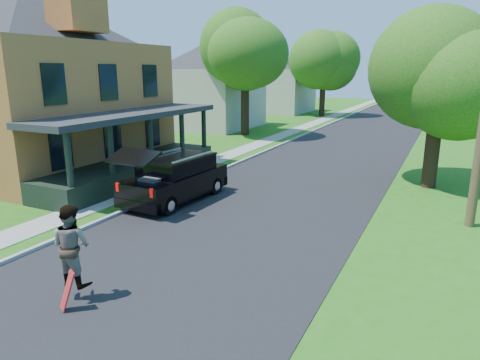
% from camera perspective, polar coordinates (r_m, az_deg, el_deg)
% --- Properties ---
extents(ground, '(140.00, 140.00, 0.00)m').
position_cam_1_polar(ground, '(12.02, -6.97, -9.94)').
color(ground, '#245C12').
rests_on(ground, ground).
extents(street, '(8.00, 120.00, 0.02)m').
position_cam_1_polar(street, '(30.15, 14.28, 4.58)').
color(street, black).
rests_on(street, ground).
extents(curb, '(0.15, 120.00, 0.12)m').
position_cam_1_polar(curb, '(31.22, 6.99, 5.25)').
color(curb, gray).
rests_on(curb, ground).
extents(sidewalk, '(1.30, 120.00, 0.03)m').
position_cam_1_polar(sidewalk, '(31.75, 4.34, 5.47)').
color(sidewalk, gray).
rests_on(sidewalk, ground).
extents(front_walk, '(6.50, 1.20, 0.03)m').
position_cam_1_polar(front_walk, '(22.27, -19.14, 0.83)').
color(front_walk, gray).
rests_on(front_walk, ground).
extents(main_house, '(15.56, 15.56, 10.10)m').
position_cam_1_polar(main_house, '(24.19, -25.82, 13.02)').
color(main_house, '#B26034').
rests_on(main_house, ground).
extents(neighbor_house_mid, '(12.78, 12.78, 8.30)m').
position_cam_1_polar(neighbor_house_mid, '(38.48, -4.48, 13.31)').
color(neighbor_house_mid, beige).
rests_on(neighbor_house_mid, ground).
extents(neighbor_house_far, '(12.78, 12.78, 8.30)m').
position_cam_1_polar(neighbor_house_far, '(52.88, 4.64, 13.61)').
color(neighbor_house_far, beige).
rests_on(neighbor_house_far, ground).
extents(black_suv, '(2.15, 5.07, 2.32)m').
position_cam_1_polar(black_suv, '(16.64, -8.62, 0.20)').
color(black_suv, black).
rests_on(black_suv, ground).
extents(skateboarder, '(0.91, 0.72, 1.82)m').
position_cam_1_polar(skateboarder, '(10.06, -21.57, -8.07)').
color(skateboarder, black).
rests_on(skateboarder, ground).
extents(skateboard, '(0.41, 0.33, 0.86)m').
position_cam_1_polar(skateboard, '(9.93, -22.03, -13.64)').
color(skateboard, '#990D0D').
rests_on(skateboard, ground).
extents(tree_left_mid, '(7.65, 7.86, 9.56)m').
position_cam_1_polar(tree_left_mid, '(33.53, 0.69, 16.74)').
color(tree_left_mid, black).
rests_on(tree_left_mid, ground).
extents(tree_left_far, '(8.60, 8.39, 9.43)m').
position_cam_1_polar(tree_left_far, '(48.81, 11.08, 15.31)').
color(tree_left_far, black).
rests_on(tree_left_far, ground).
extents(tree_right_near, '(5.25, 5.02, 7.89)m').
position_cam_1_polar(tree_right_near, '(19.82, 25.19, 13.76)').
color(tree_right_near, black).
rests_on(tree_right_near, ground).
extents(tree_right_far, '(6.50, 6.57, 8.79)m').
position_cam_1_polar(tree_right_far, '(54.97, 25.89, 13.84)').
color(tree_right_far, black).
rests_on(tree_right_far, ground).
extents(utility_pole_far, '(1.80, 0.30, 9.64)m').
position_cam_1_polar(utility_pole_far, '(45.73, 26.35, 13.07)').
color(utility_pole_far, '#483321').
rests_on(utility_pole_far, ground).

